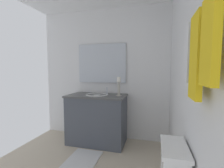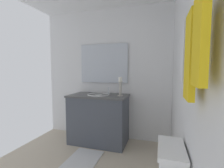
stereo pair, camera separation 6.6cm
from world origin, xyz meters
The scene contains 11 objects.
wall_back centered at (0.00, 1.24, 1.23)m, with size 2.69×0.04×2.45m, color white.
wall_left centered at (-1.35, 0.00, 1.23)m, with size 0.04×2.49×2.45m, color white.
vanity_cabinet centered at (-1.02, -0.03, 0.44)m, with size 0.58×1.04×0.87m.
sink_basin centered at (-1.02, -0.03, 0.83)m, with size 0.40×0.40×0.24m.
mirror centered at (-1.30, -0.03, 1.44)m, with size 0.02×0.94×0.73m, color silver.
candle_holder_tall centered at (-1.02, 0.37, 1.04)m, with size 0.09×0.09×0.32m.
towel_bar centered at (0.71, 1.18, 1.57)m, with size 0.02×0.02×0.63m, color silver.
towel_near_vanity centered at (0.50, 1.16, 1.41)m, with size 0.13×0.03×0.37m, color white.
towel_center centered at (0.71, 1.16, 1.37)m, with size 0.18×0.03×0.44m, color yellow.
towel_near_corner centered at (0.92, 1.16, 1.42)m, with size 0.16×0.03×0.35m, color yellow.
bath_mat centered at (-0.40, -0.03, 0.01)m, with size 0.60×0.44×0.02m, color silver.
Camera 2 is at (1.61, 1.02, 1.31)m, focal length 25.71 mm.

